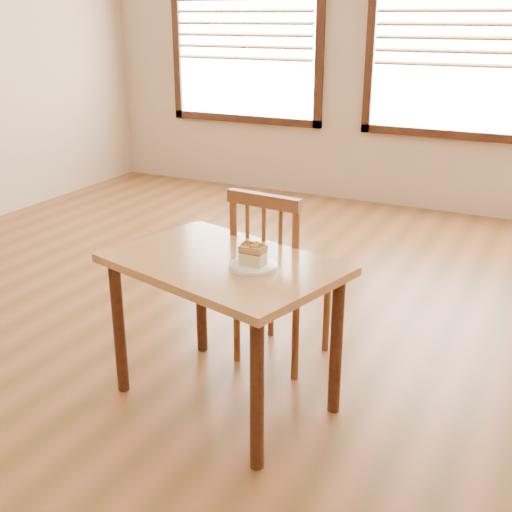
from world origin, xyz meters
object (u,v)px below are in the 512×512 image
Objects in this scene: plate at (253,266)px; cake_slice at (253,253)px; cafe_table_main at (224,283)px; cafe_chair_main at (279,275)px.

cake_slice is at bearing 64.60° from plate.
plate is 0.06m from cake_slice.
cafe_chair_main is (0.06, 0.49, -0.13)m from cafe_table_main.
cafe_chair_main reaches higher than plate.
plate is 1.81× the size of cake_slice.
cafe_chair_main is 0.61m from cake_slice.
plate is at bearing 7.29° from cafe_table_main.
plate is at bearing -114.67° from cake_slice.
cafe_table_main is 0.51m from cafe_chair_main.
cafe_chair_main reaches higher than cake_slice.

